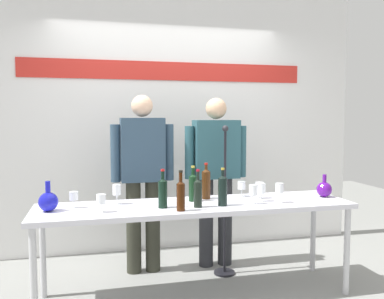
{
  "coord_description": "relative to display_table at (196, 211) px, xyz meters",
  "views": [
    {
      "loc": [
        -0.81,
        -3.17,
        1.49
      ],
      "look_at": [
        0.0,
        0.15,
        1.21
      ],
      "focal_mm": 37.89,
      "sensor_mm": 36.0,
      "label": 1
    }
  ],
  "objects": [
    {
      "name": "wine_glass_left_0",
      "position": [
        -0.76,
        -0.11,
        0.16
      ],
      "size": [
        0.07,
        0.07,
        0.14
      ],
      "color": "white",
      "rests_on": "display_table"
    },
    {
      "name": "decanter_blue_left",
      "position": [
        -1.15,
        0.01,
        0.14
      ],
      "size": [
        0.15,
        0.15,
        0.23
      ],
      "color": "#191BB4",
      "rests_on": "display_table"
    },
    {
      "name": "wine_glass_right_3",
      "position": [
        0.56,
        -0.04,
        0.17
      ],
      "size": [
        0.06,
        0.06,
        0.15
      ],
      "color": "white",
      "rests_on": "display_table"
    },
    {
      "name": "wine_glass_right_1",
      "position": [
        0.45,
        -0.12,
        0.17
      ],
      "size": [
        0.07,
        0.07,
        0.16
      ],
      "color": "white",
      "rests_on": "display_table"
    },
    {
      "name": "wine_bottle_0",
      "position": [
        -0.29,
        -0.08,
        0.19
      ],
      "size": [
        0.07,
        0.07,
        0.31
      ],
      "color": "black",
      "rests_on": "display_table"
    },
    {
      "name": "wine_glass_left_1",
      "position": [
        -0.97,
        0.09,
        0.15
      ],
      "size": [
        0.07,
        0.07,
        0.13
      ],
      "color": "white",
      "rests_on": "display_table"
    },
    {
      "name": "wine_glass_left_2",
      "position": [
        -0.63,
        0.14,
        0.18
      ],
      "size": [
        0.07,
        0.07,
        0.16
      ],
      "color": "white",
      "rests_on": "display_table"
    },
    {
      "name": "wine_bottle_4",
      "position": [
        -0.18,
        -0.21,
        0.19
      ],
      "size": [
        0.06,
        0.06,
        0.31
      ],
      "color": "#351706",
      "rests_on": "display_table"
    },
    {
      "name": "presenter_right",
      "position": [
        0.36,
        0.64,
        0.25
      ],
      "size": [
        0.63,
        0.22,
        1.67
      ],
      "color": "#27282C",
      "rests_on": "ground"
    },
    {
      "name": "wine_bottle_3",
      "position": [
        0.13,
        0.18,
        0.2
      ],
      "size": [
        0.08,
        0.08,
        0.31
      ],
      "color": "#45250F",
      "rests_on": "display_table"
    },
    {
      "name": "decanter_blue_right",
      "position": [
        1.18,
        0.01,
        0.13
      ],
      "size": [
        0.13,
        0.13,
        0.2
      ],
      "color": "#531383",
      "rests_on": "display_table"
    },
    {
      "name": "wine_glass_right_4",
      "position": [
        0.59,
        0.09,
        0.16
      ],
      "size": [
        0.07,
        0.07,
        0.14
      ],
      "color": "white",
      "rests_on": "display_table"
    },
    {
      "name": "wine_bottle_1",
      "position": [
        -0.0,
        0.11,
        0.19
      ],
      "size": [
        0.07,
        0.07,
        0.3
      ],
      "color": "black",
      "rests_on": "display_table"
    },
    {
      "name": "wine_glass_right_0",
      "position": [
        0.47,
        0.2,
        0.16
      ],
      "size": [
        0.07,
        0.07,
        0.14
      ],
      "color": "white",
      "rests_on": "display_table"
    },
    {
      "name": "presenter_left",
      "position": [
        -0.36,
        0.64,
        0.25
      ],
      "size": [
        0.6,
        0.22,
        1.69
      ],
      "color": "#2F3026",
      "rests_on": "ground"
    },
    {
      "name": "wine_bottle_5",
      "position": [
        0.19,
        -0.12,
        0.19
      ],
      "size": [
        0.07,
        0.07,
        0.31
      ],
      "color": "black",
      "rests_on": "display_table"
    },
    {
      "name": "back_wall",
      "position": [
        0.0,
        1.33,
        0.79
      ],
      "size": [
        4.46,
        0.11,
        3.0
      ],
      "color": "white",
      "rests_on": "ground"
    },
    {
      "name": "ground_plane",
      "position": [
        0.0,
        0.0,
        -0.72
      ],
      "size": [
        10.0,
        10.0,
        0.0
      ],
      "primitive_type": "plane",
      "color": "gray"
    },
    {
      "name": "display_table",
      "position": [
        0.0,
        0.0,
        0.0
      ],
      "size": [
        2.59,
        0.64,
        0.78
      ],
      "color": "silver",
      "rests_on": "ground"
    },
    {
      "name": "microphone_stand",
      "position": [
        0.38,
        0.39,
        -0.25
      ],
      "size": [
        0.2,
        0.2,
        1.41
      ],
      "color": "black",
      "rests_on": "ground"
    },
    {
      "name": "wine_bottle_2",
      "position": [
        -0.02,
        -0.12,
        0.18
      ],
      "size": [
        0.07,
        0.07,
        0.3
      ],
      "color": "black",
      "rests_on": "display_table"
    },
    {
      "name": "wine_glass_right_2",
      "position": [
        0.68,
        -0.12,
        0.18
      ],
      "size": [
        0.07,
        0.07,
        0.16
      ],
      "color": "white",
      "rests_on": "display_table"
    }
  ]
}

